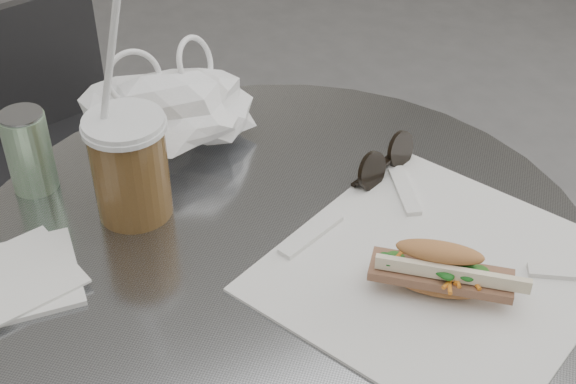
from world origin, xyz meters
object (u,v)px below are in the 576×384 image
banh_mi (440,270)px  drink_can (29,151)px  sunglasses (385,162)px  iced_coffee (130,165)px  chair_far (84,212)px

banh_mi → drink_can: size_ratio=1.70×
banh_mi → sunglasses: 0.22m
banh_mi → iced_coffee: iced_coffee is taller
sunglasses → drink_can: bearing=134.4°
iced_coffee → sunglasses: iced_coffee is taller
chair_far → drink_can: 0.65m
iced_coffee → drink_can: (-0.10, 0.11, -0.02)m
banh_mi → drink_can: bearing=172.4°
iced_coffee → drink_can: iced_coffee is taller
chair_far → drink_can: size_ratio=6.74×
chair_far → iced_coffee: bearing=74.3°
sunglasses → drink_can: 0.45m
banh_mi → drink_can: (-0.34, 0.40, 0.02)m
chair_far → iced_coffee: iced_coffee is taller
chair_far → banh_mi: banh_mi is taller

